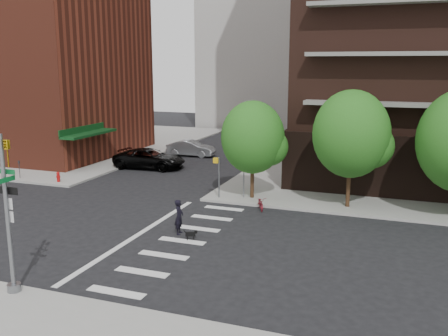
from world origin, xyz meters
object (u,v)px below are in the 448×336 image
Objects in this scene: fire_hydrant at (58,176)px; scooter at (261,203)px; parked_car_silver at (191,148)px; traffic_signal at (9,227)px; dog_walker at (179,217)px; parked_car_black at (150,159)px; parked_car_maroon at (149,158)px.

fire_hydrant reaches higher than scooter.
parked_car_silver reaches higher than fire_hydrant.
traffic_signal is 9.09m from dog_walker.
fire_hydrant is at bearing 151.01° from scooter.
fire_hydrant is 7.99m from parked_car_black.
traffic_signal is at bearing -172.66° from parked_car_silver.
traffic_signal is at bearing 150.83° from dog_walker.
traffic_signal is 23.90m from parked_car_maroon.
dog_walker reaches higher than scooter.
parked_car_silver is (0.97, 6.32, -0.07)m from parked_car_black.
parked_car_silver is at bearing 102.63° from scooter.
dog_walker reaches higher than parked_car_black.
dog_walker is at bearing -27.99° from fire_hydrant.
parked_car_maroon is 3.27× the size of scooter.
parked_car_silver reaches higher than scooter.
parked_car_black is (-6.41, 22.42, -1.88)m from traffic_signal.
parked_car_maroon is 6.02m from parked_car_silver.
parked_car_black is 16.79m from dog_walker.
dog_walker is at bearing -140.53° from scooter.
fire_hydrant is at bearing 158.57° from parked_car_maroon.
fire_hydrant is 8.26m from parked_car_maroon.
fire_hydrant is 0.16× the size of parked_car_silver.
traffic_signal reaches higher than parked_car_black.
parked_car_black is 1.30× the size of parked_car_silver.
parked_car_silver is 21.94m from dog_walker.
traffic_signal reaches higher than scooter.
parked_car_silver is (-5.44, 28.74, -1.95)m from traffic_signal.
parked_car_silver reaches higher than parked_car_maroon.
parked_car_maroon is at bearing 120.06° from scooter.
scooter is at bearing 68.10° from traffic_signal.
parked_car_black is at bearing 23.26° from dog_walker.
dog_walker is (8.31, -20.31, 0.15)m from parked_car_silver.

